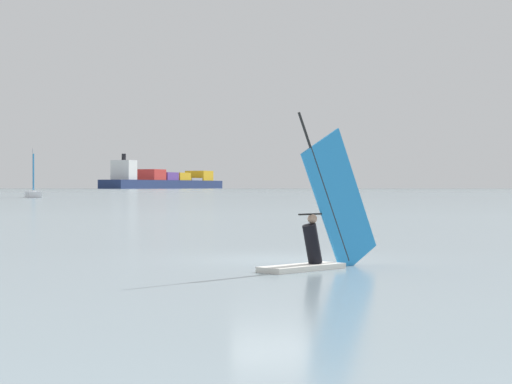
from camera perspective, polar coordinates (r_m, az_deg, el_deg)
The scene contains 5 objects.
ground_plane at distance 23.28m, azimuth 1.55°, elevation -4.31°, with size 4000.00×4000.00×0.00m, color gray.
windsurfer at distance 20.76m, azimuth 4.13°, elevation -2.57°, with size 3.11×2.74×3.77m.
cargo_ship at distance 896.16m, azimuth -5.79°, elevation 0.71°, with size 116.56×179.66×32.26m.
distant_headland at distance 1713.12m, azimuth 3.04°, elevation 1.05°, with size 1043.29×478.55×45.93m, color #756B56.
small_sailboat at distance 159.36m, azimuth -13.97°, elevation -0.06°, with size 4.57×9.95×8.49m.
Camera 1 is at (-2.05, -23.11, 1.89)m, focal length 63.05 mm.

